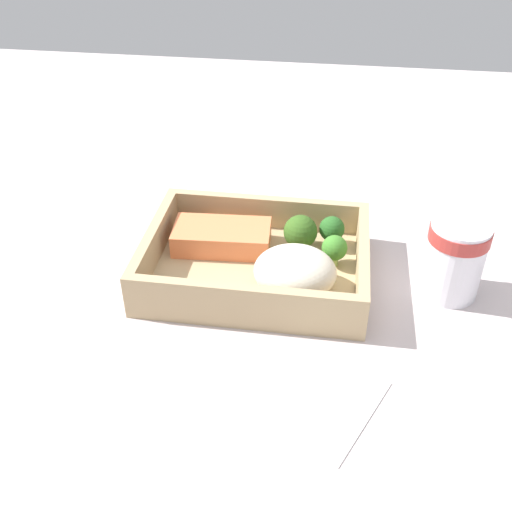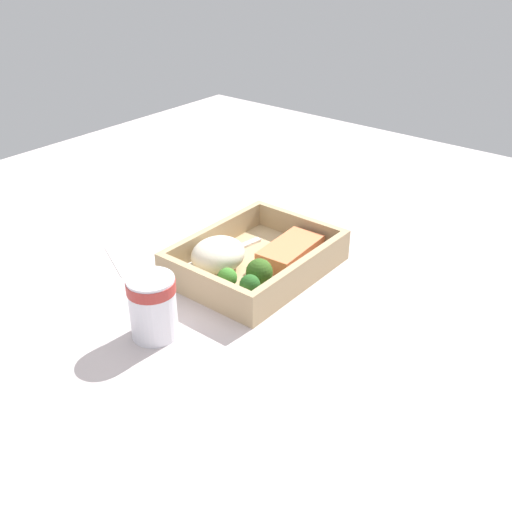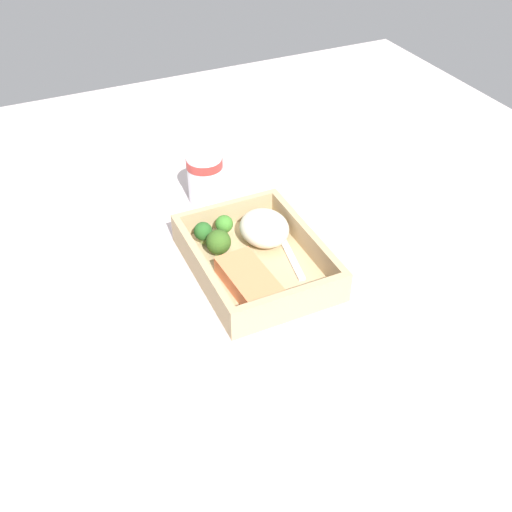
{
  "view_description": "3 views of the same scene",
  "coord_description": "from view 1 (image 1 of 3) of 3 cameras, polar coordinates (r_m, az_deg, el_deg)",
  "views": [
    {
      "loc": [
        8.27,
        -56.32,
        43.49
      ],
      "look_at": [
        0.0,
        0.0,
        2.7
      ],
      "focal_mm": 42.0,
      "sensor_mm": 36.0,
      "label": 1
    },
    {
      "loc": [
        65.67,
        52.81,
        50.34
      ],
      "look_at": [
        0.0,
        0.0,
        2.7
      ],
      "focal_mm": 42.0,
      "sensor_mm": 36.0,
      "label": 2
    },
    {
      "loc": [
        -67.07,
        31.07,
        63.24
      ],
      "look_at": [
        0.0,
        0.0,
        2.7
      ],
      "focal_mm": 42.0,
      "sensor_mm": 36.0,
      "label": 3
    }
  ],
  "objects": [
    {
      "name": "ground_plane",
      "position": [
        0.72,
        0.0,
        -2.39
      ],
      "size": [
        160.0,
        160.0,
        2.0
      ],
      "primitive_type": "cube",
      "color": "#BDAFAF"
    },
    {
      "name": "takeout_tray",
      "position": [
        0.71,
        0.0,
        -1.37
      ],
      "size": [
        25.79,
        19.56,
        1.2
      ],
      "primitive_type": "cube",
      "color": "tan",
      "rests_on": "ground_plane"
    },
    {
      "name": "tray_rim",
      "position": [
        0.7,
        0.0,
        0.37
      ],
      "size": [
        25.79,
        19.56,
        4.11
      ],
      "color": "tan",
      "rests_on": "takeout_tray"
    },
    {
      "name": "salmon_fillet",
      "position": [
        0.74,
        -3.27,
        1.8
      ],
      "size": [
        12.15,
        6.82,
        2.84
      ],
      "primitive_type": "cube",
      "rotation": [
        0.0,
        0.0,
        0.06
      ],
      "color": "#F27F4E",
      "rests_on": "takeout_tray"
    },
    {
      "name": "mashed_potatoes",
      "position": [
        0.66,
        3.74,
        -1.49
      ],
      "size": [
        9.18,
        8.11,
        5.16
      ],
      "primitive_type": "ellipsoid",
      "color": "beige",
      "rests_on": "takeout_tray"
    },
    {
      "name": "broccoli_floret_1",
      "position": [
        0.74,
        7.23,
        2.52
      ],
      "size": [
        3.11,
        3.11,
        4.0
      ],
      "color": "#7D9851",
      "rests_on": "takeout_tray"
    },
    {
      "name": "broccoli_floret_2",
      "position": [
        0.73,
        4.25,
        2.27
      ],
      "size": [
        4.13,
        4.13,
        4.5
      ],
      "color": "#82A25D",
      "rests_on": "takeout_tray"
    },
    {
      "name": "broccoli_floret_3",
      "position": [
        0.71,
        7.48,
        0.7
      ],
      "size": [
        3.02,
        3.02,
        3.9
      ],
      "color": "#8AAA5B",
      "rests_on": "takeout_tray"
    },
    {
      "name": "fork",
      "position": [
        0.66,
        0.95,
        -4.23
      ],
      "size": [
        15.85,
        4.3,
        0.44
      ],
      "color": "white",
      "rests_on": "takeout_tray"
    },
    {
      "name": "paper_cup",
      "position": [
        0.69,
        18.45,
        0.01
      ],
      "size": [
        6.64,
        6.64,
        9.14
      ],
      "color": "white",
      "rests_on": "ground_plane"
    },
    {
      "name": "receipt_slip",
      "position": [
        0.58,
        6.26,
        -13.52
      ],
      "size": [
        13.11,
        14.11,
        0.24
      ],
      "primitive_type": "cube",
      "rotation": [
        0.0,
        0.0,
        -0.44
      ],
      "color": "white",
      "rests_on": "ground_plane"
    }
  ]
}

